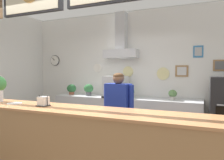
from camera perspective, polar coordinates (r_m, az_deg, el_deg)
back_wall_assembly at (r=5.15m, az=4.24°, el=2.87°), size 5.44×2.78×2.98m
service_counter at (r=2.92m, az=-14.17°, el=-17.65°), size 4.46×0.60×1.09m
back_prep_counter at (r=5.04m, az=3.16°, el=-9.95°), size 3.39×0.63×0.93m
shop_worker at (r=3.63m, az=1.71°, el=-9.19°), size 0.56×0.28×1.51m
espresso_machine at (r=4.98m, az=0.96°, el=-1.79°), size 0.50×0.53×0.49m
potted_rosemary at (r=4.70m, az=15.82°, el=-3.64°), size 0.18×0.18×0.21m
potted_thyme at (r=4.85m, az=4.94°, el=-3.24°), size 0.17×0.17×0.22m
potted_sage at (r=5.31m, az=-6.23°, el=-2.40°), size 0.23×0.23×0.28m
potted_oregano at (r=5.62m, az=-10.69°, el=-2.31°), size 0.24×0.24×0.26m
napkin_holder at (r=2.92m, az=-17.79°, el=-5.48°), size 0.14×0.13×0.14m
condiment_plate at (r=3.23m, az=-24.49°, el=-5.72°), size 0.19×0.19×0.01m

